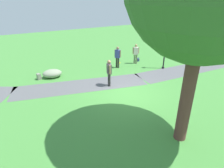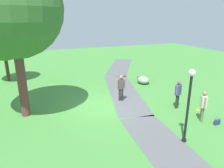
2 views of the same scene
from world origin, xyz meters
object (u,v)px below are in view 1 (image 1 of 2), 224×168
handbag_on_grass (138,59)px  frisbee_on_grass (119,63)px  man_near_boulder (109,71)px  woman_with_handbag (136,53)px  passerby_on_path (118,56)px  lawn_boulder (52,73)px  lamp_post (166,43)px  backpack_by_boulder (39,77)px

handbag_on_grass → frisbee_on_grass: 1.68m
man_near_boulder → frisbee_on_grass: man_near_boulder is taller
woman_with_handbag → man_near_boulder: (3.98, 2.61, 0.03)m
woman_with_handbag → handbag_on_grass: size_ratio=4.88×
woman_with_handbag → handbag_on_grass: bearing=-143.3°
man_near_boulder → passerby_on_path: bearing=-131.1°
passerby_on_path → frisbee_on_grass: size_ratio=7.31×
lawn_boulder → frisbee_on_grass: lawn_boulder is taller
lamp_post → handbag_on_grass: bearing=-77.4°
backpack_by_boulder → lawn_boulder: bearing=173.9°
lawn_boulder → woman_with_handbag: 6.65m
woman_with_handbag → passerby_on_path: (1.78, 0.09, 0.03)m
frisbee_on_grass → woman_with_handbag: bearing=143.2°
man_near_boulder → frisbee_on_grass: size_ratio=7.32×
lamp_post → passerby_on_path: size_ratio=1.91×
passerby_on_path → frisbee_on_grass: 1.47m
man_near_boulder → woman_with_handbag: bearing=-146.7°
man_near_boulder → passerby_on_path: 3.34m
lamp_post → frisbee_on_grass: (2.18, -2.81, -1.93)m
lawn_boulder → handbag_on_grass: lawn_boulder is taller
lamp_post → frisbee_on_grass: 4.05m
woman_with_handbag → lawn_boulder: bearing=-4.4°
woman_with_handbag → frisbee_on_grass: bearing=-36.8°
woman_with_handbag → frisbee_on_grass: size_ratio=7.11×
backpack_by_boulder → woman_with_handbag: bearing=175.4°
handbag_on_grass → backpack_by_boulder: size_ratio=0.81×
handbag_on_grass → man_near_boulder: bearing=33.7°
lawn_boulder → frisbee_on_grass: size_ratio=6.29×
lamp_post → passerby_on_path: lamp_post is taller
lamp_post → man_near_boulder: size_ratio=1.91×
lamp_post → backpack_by_boulder: bearing=-17.0°
lawn_boulder → backpack_by_boulder: 0.87m
passerby_on_path → handbag_on_grass: (-2.35, -0.52, -0.80)m
backpack_by_boulder → frisbee_on_grass: size_ratio=1.80×
woman_with_handbag → frisbee_on_grass: 1.60m
handbag_on_grass → frisbee_on_grass: bearing=-12.7°
man_near_boulder → handbag_on_grass: bearing=-146.3°
passerby_on_path → handbag_on_grass: bearing=-167.6°
lawn_boulder → backpack_by_boulder: lawn_boulder is taller
man_near_boulder → backpack_by_boulder: 4.79m
lawn_boulder → handbag_on_grass: size_ratio=4.31×
handbag_on_grass → backpack_by_boulder: bearing=-1.2°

